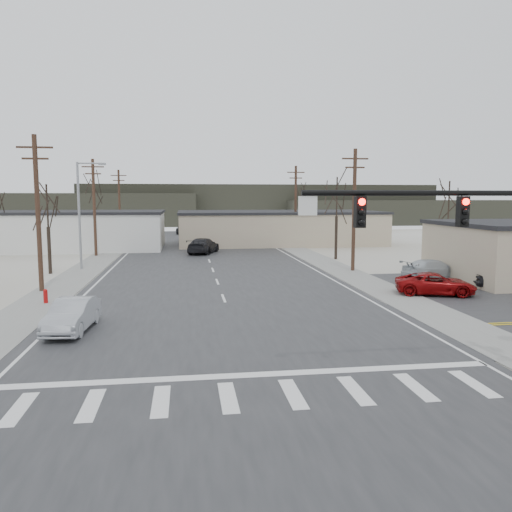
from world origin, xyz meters
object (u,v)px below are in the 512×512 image
Objects in this scene: car_far_a at (203,246)px; car_parked_red at (435,284)px; traffic_signal_mast at (492,239)px; fire_hydrant at (46,296)px; car_parked_silver at (433,269)px; car_far_b at (184,230)px; car_parked_dark_a at (507,279)px; sedan_crossing at (72,315)px.

car_far_a is 28.89m from car_parked_red.
traffic_signal_mast reaches higher than car_parked_red.
fire_hydrant is at bearing 141.87° from traffic_signal_mast.
car_far_b is at bearing 4.87° from car_parked_silver.
traffic_signal_mast is 23.39m from fire_hydrant.
car_far_b reaches higher than fire_hydrant.
car_parked_dark_a is (19.12, -24.44, -0.16)m from car_far_a.
traffic_signal_mast reaches higher than car_far_b.
sedan_crossing is (2.85, -6.41, 0.32)m from fire_hydrant.
fire_hydrant is 26.77m from car_far_a.
traffic_signal_mast is at bearing 175.56° from car_parked_red.
traffic_signal_mast is 10.29× the size of fire_hydrant.
car_parked_red is at bearing 136.94° from car_far_a.
fire_hydrant is 26.68m from car_parked_silver.
car_parked_dark_a is at bearing 0.86° from fire_hydrant.
fire_hydrant is 29.01m from car_parked_dark_a.
car_parked_red is (15.73, -53.39, -0.08)m from car_far_b.
car_parked_dark_a is (10.91, 14.64, -3.96)m from traffic_signal_mast.
car_far_a is 25.72m from car_parked_silver.
car_parked_red reaches higher than fire_hydrant.
car_far_a is 31.04m from car_parked_dark_a.
fire_hydrant is 53.30m from car_far_b.
sedan_crossing is 0.77× the size of car_far_a.
car_far_b is at bearing 33.36° from car_parked_red.
car_parked_red is (13.52, -25.52, -0.17)m from car_far_a.
fire_hydrant is 0.20× the size of car_far_b.
fire_hydrant is at bearing 105.36° from car_parked_red.
car_far_a reaches higher than car_far_b.
traffic_signal_mast is 67.87m from car_far_b.
sedan_crossing reaches higher than fire_hydrant.
car_parked_silver is (8.11, 19.20, -3.91)m from traffic_signal_mast.
car_far_b is (-10.43, 66.95, -3.89)m from traffic_signal_mast.
car_parked_red is (23.40, -0.64, 0.25)m from fire_hydrant.
car_far_b reaches higher than car_parked_dark_a.
fire_hydrant is at bearing 87.37° from car_far_a.
car_far_a is 27.95m from car_far_b.
sedan_crossing is 32.06m from car_far_a.
car_parked_silver is (2.80, 5.64, 0.06)m from car_parked_red.
traffic_signal_mast reaches higher than sedan_crossing.
car_parked_silver reaches higher than fire_hydrant.
traffic_signal_mast is at bearing 159.84° from car_parked_dark_a.
traffic_signal_mast is 1.85× the size of car_parked_red.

